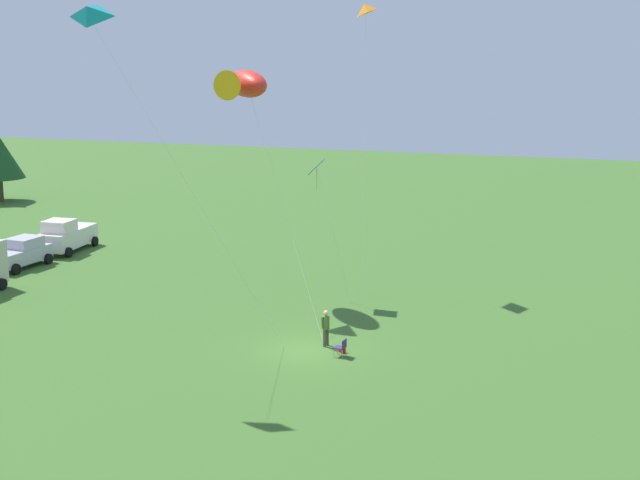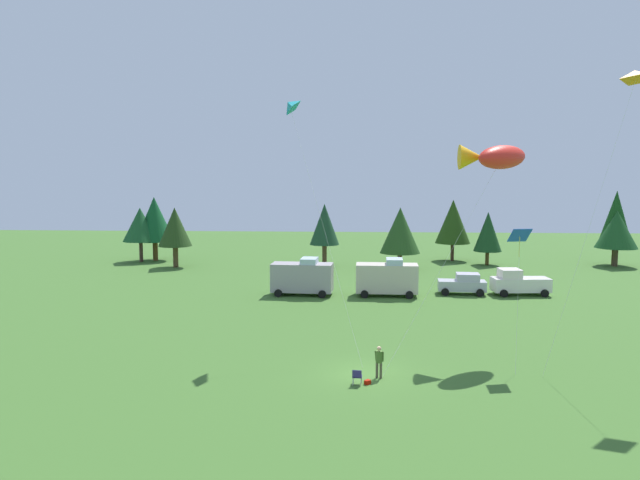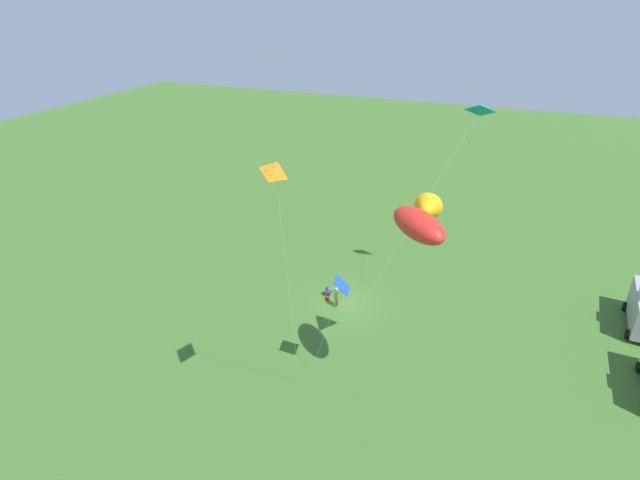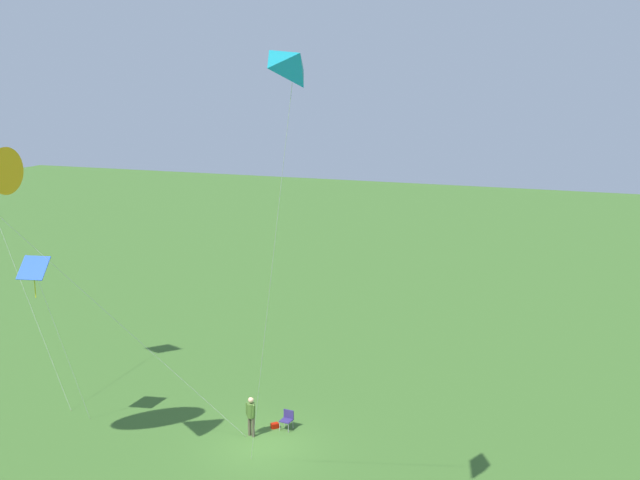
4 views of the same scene
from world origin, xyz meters
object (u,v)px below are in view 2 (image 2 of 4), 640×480
Objects in this scene: folding_chair at (357,376)px; truck_white_pickup at (519,283)px; person_kite_flyer at (379,359)px; van_camper_beige at (387,278)px; car_silver_compact at (463,284)px; kite_large_fish at (495,157)px; backpack_on_grass at (367,382)px; van_motorhome_grey at (302,277)px; kite_delta_teal at (288,107)px; kite_diamond_blue at (520,238)px; kite_delta_orange at (634,76)px.

folding_chair is 28.42m from truck_white_pickup.
van_camper_beige is (1.57, 22.22, 0.62)m from person_kite_flyer.
car_silver_compact reaches higher than folding_chair.
kite_large_fish reaches higher than van_camper_beige.
backpack_on_grass is 0.06× the size of truck_white_pickup.
van_motorhome_grey is 7.51m from van_camper_beige.
kite_large_fish is (5.76, -15.05, 10.22)m from van_camper_beige.
kite_large_fish is 0.81× the size of kite_delta_teal.
kite_diamond_blue is at bearing -48.24° from person_kite_flyer.
folding_chair is at bearing -64.51° from kite_delta_teal.
van_motorhome_grey is 14.43m from car_silver_compact.
backpack_on_grass is (0.54, 0.13, -0.38)m from folding_chair.
kite_delta_orange is at bearing -60.86° from person_kite_flyer.
van_motorhome_grey reaches higher than car_silver_compact.
truck_white_pickup reaches higher than car_silver_compact.
person_kite_flyer is at bearing -55.75° from kite_delta_teal.
kite_large_fish reaches higher than backpack_on_grass.
kite_diamond_blue is at bearing 25.82° from backpack_on_grass.
car_silver_compact is (9.59, 24.49, 0.46)m from folding_chair.
folding_chair is 12.16m from kite_diamond_blue.
van_camper_beige is at bearing 4.28° from van_motorhome_grey.
kite_diamond_blue reaches higher than folding_chair.
kite_delta_orange is (13.36, 2.10, 14.96)m from person_kite_flyer.
van_motorhome_grey is at bearing 35.22° from person_kite_flyer.
truck_white_pickup is at bearing 60.17° from backpack_on_grass.
person_kite_flyer is 10.61m from kite_diamond_blue.
truck_white_pickup is at bearing 90.12° from kite_delta_orange.
backpack_on_grass is at bearing 168.42° from person_kite_flyer.
kite_delta_teal is at bearing 54.47° from person_kite_flyer.
car_silver_compact is 0.26× the size of kite_delta_orange.
kite_large_fish reaches higher than car_silver_compact.
kite_large_fish is at bearing -67.35° from van_camper_beige.
van_camper_beige is at bearing -1.26° from folding_chair.
truck_white_pickup is at bearing 4.00° from car_silver_compact.
kite_large_fish reaches higher than person_kite_flyer.
kite_diamond_blue is (-5.34, -20.15, 6.16)m from truck_white_pickup.
kite_delta_teal is (-14.13, -14.97, 14.19)m from car_silver_compact.
person_kite_flyer is 0.11× the size of kite_delta_orange.
kite_large_fish is at bearing -89.36° from car_silver_compact.
van_motorhome_grey is 24.25m from kite_diamond_blue.
kite_delta_teal reaches higher than van_camper_beige.
car_silver_compact is at bearing 11.08° from van_camper_beige.
van_camper_beige is at bearing -166.11° from car_silver_compact.
kite_large_fish is at bearing -25.40° from person_kite_flyer.
kite_diamond_blue reaches higher than van_camper_beige.
kite_diamond_blue is (0.65, -4.02, -4.60)m from kite_large_fish.
truck_white_pickup is at bearing -9.52° from person_kite_flyer.
person_kite_flyer is at bearing -135.61° from kite_large_fish.
kite_delta_orange is (5.38, -1.05, 8.72)m from kite_diamond_blue.
kite_diamond_blue reaches higher than truck_white_pickup.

